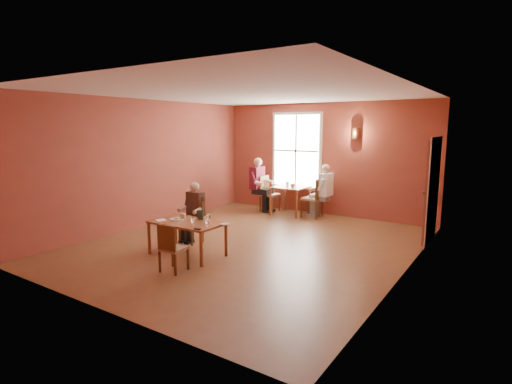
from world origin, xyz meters
The scene contains 30 objects.
ground centered at (0.00, 0.00, 0.00)m, with size 6.00×7.00×0.01m, color brown.
wall_back centered at (0.00, 3.50, 1.50)m, with size 6.00×0.04×3.00m, color brown.
wall_front centered at (0.00, -3.50, 1.50)m, with size 6.00×0.04×3.00m, color brown.
wall_left centered at (-3.00, 0.00, 1.50)m, with size 0.04×7.00×3.00m, color brown.
wall_right centered at (3.00, 0.00, 1.50)m, with size 0.04×7.00×3.00m, color brown.
ceiling centered at (0.00, 0.00, 3.00)m, with size 6.00×7.00×0.04m, color white.
window centered at (-0.80, 3.45, 1.70)m, with size 1.36×0.10×1.96m, color white.
door centered at (2.94, 2.30, 1.05)m, with size 0.12×1.04×2.10m, color maroon.
wall_sconce centered at (0.90, 3.40, 2.20)m, with size 0.16×0.16×0.28m, color brown.
main_table centered at (-0.60, -1.21, 0.32)m, with size 1.36×0.77×0.64m, color brown, non-canonical shape.
chair_diner_main centered at (-1.10, -0.56, 0.42)m, with size 0.37×0.37×0.83m, color #5E2E16, non-canonical shape.
diner_main centered at (-1.10, -0.59, 0.59)m, with size 0.47×0.47×1.18m, color #3D271B, non-canonical shape.
chair_empty centered at (-0.20, -1.96, 0.40)m, with size 0.36×0.36×0.81m, color brown, non-canonical shape.
plate_food centered at (-0.84, -1.21, 0.65)m, with size 0.26×0.26×0.03m, color white.
sandwich centered at (-0.78, -1.12, 0.68)m, with size 0.07×0.07×0.09m, color tan.
goblet_a centered at (-0.18, -1.08, 0.73)m, with size 0.07×0.07×0.18m, color white, non-canonical shape.
goblet_b centered at (-0.03, -1.30, 0.72)m, with size 0.06×0.06×0.16m, color white, non-canonical shape.
goblet_c centered at (-0.27, -1.40, 0.72)m, with size 0.06×0.06×0.16m, color white, non-canonical shape.
menu_stand centered at (-0.48, -0.96, 0.73)m, with size 0.11×0.06×0.18m, color #263D2B.
knife centered at (-0.67, -1.44, 0.64)m, with size 0.17×0.01×0.00m, color silver.
napkin centered at (-1.07, -1.39, 0.64)m, with size 0.16×0.16×0.01m, color white.
side_plate centered at (0.12, -0.99, 0.64)m, with size 0.16×0.16×0.01m, color silver.
sunglasses centered at (-0.05, -1.53, 0.65)m, with size 0.12×0.04×0.01m, color black.
second_table centered at (-0.70, 2.97, 0.38)m, with size 0.86×0.86×0.76m, color brown, non-canonical shape.
chair_diner_white centered at (-0.05, 2.97, 0.52)m, with size 0.46×0.46×1.04m, color #472012, non-canonical shape.
diner_white centered at (-0.02, 2.97, 0.68)m, with size 0.54×0.54×1.36m, color white, non-canonical shape.
chair_diner_maroon centered at (-1.35, 2.97, 0.50)m, with size 0.44×0.44×1.00m, color #4B281A, non-canonical shape.
diner_maroon centered at (-1.38, 2.97, 0.73)m, with size 0.58×0.58×1.46m, color maroon, non-canonical shape.
cup_a centered at (-0.58, 2.86, 0.81)m, with size 0.13×0.13×0.10m, color silver.
cup_b centered at (-0.85, 3.06, 0.82)m, with size 0.11×0.11×0.11m, color silver.
Camera 1 is at (4.40, -6.47, 2.35)m, focal length 28.00 mm.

